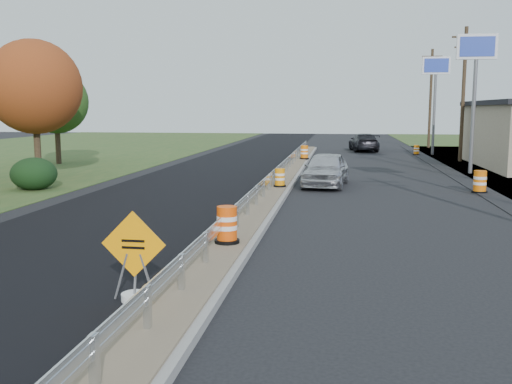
# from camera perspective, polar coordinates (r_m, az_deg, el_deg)

# --- Properties ---
(ground) EXTENTS (140.00, 140.00, 0.00)m
(ground) POSITION_cam_1_polar(r_m,az_deg,el_deg) (18.99, -0.83, -2.97)
(ground) COLOR black
(ground) RESTS_ON ground
(milled_overlay) EXTENTS (7.20, 120.00, 0.01)m
(milled_overlay) POSITION_cam_1_polar(r_m,az_deg,el_deg) (29.56, -6.15, 1.03)
(milled_overlay) COLOR black
(milled_overlay) RESTS_ON ground
(median) EXTENTS (1.60, 55.00, 0.23)m
(median) POSITION_cam_1_polar(r_m,az_deg,el_deg) (26.79, 1.92, 0.56)
(median) COLOR gray
(median) RESTS_ON ground
(guardrail) EXTENTS (0.10, 46.15, 0.72)m
(guardrail) POSITION_cam_1_polar(r_m,az_deg,el_deg) (27.71, 2.16, 2.09)
(guardrail) COLOR silver
(guardrail) RESTS_ON median
(pylon_sign_mid) EXTENTS (2.20, 0.30, 7.90)m
(pylon_sign_mid) POSITION_cam_1_polar(r_m,az_deg,el_deg) (35.30, 21.16, 12.22)
(pylon_sign_mid) COLOR slate
(pylon_sign_mid) RESTS_ON ground
(pylon_sign_north) EXTENTS (2.20, 0.30, 7.90)m
(pylon_sign_north) POSITION_cam_1_polar(r_m,az_deg,el_deg) (49.04, 17.54, 11.13)
(pylon_sign_north) COLOR slate
(pylon_sign_north) RESTS_ON ground
(utility_pole_nmid) EXTENTS (1.90, 0.26, 9.40)m
(utility_pole_nmid) POSITION_cam_1_polar(r_m,az_deg,el_deg) (43.25, 20.03, 9.40)
(utility_pole_nmid) COLOR #473523
(utility_pole_nmid) RESTS_ON ground
(utility_pole_north) EXTENTS (1.90, 0.26, 9.40)m
(utility_pole_north) POSITION_cam_1_polar(r_m,az_deg,el_deg) (58.02, 17.06, 9.12)
(utility_pole_north) COLOR #473523
(utility_pole_north) RESTS_ON ground
(hedge_north) EXTENTS (2.09, 2.09, 1.52)m
(hedge_north) POSITION_cam_1_polar(r_m,az_deg,el_deg) (28.27, -21.33, 1.72)
(hedge_north) COLOR black
(hedge_north) RESTS_ON ground
(tree_near_red) EXTENTS (4.95, 4.95, 7.35)m
(tree_near_red) POSITION_cam_1_polar(r_m,az_deg,el_deg) (32.60, -21.30, 9.75)
(tree_near_red) COLOR #473523
(tree_near_red) RESTS_ON ground
(tree_near_back) EXTENTS (4.29, 4.29, 6.37)m
(tree_near_back) POSITION_cam_1_polar(r_m,az_deg,el_deg) (41.05, -19.38, 8.51)
(tree_near_back) COLOR #473523
(tree_near_back) RESTS_ON ground
(caution_sign) EXTENTS (1.29, 0.54, 1.78)m
(caution_sign) POSITION_cam_1_polar(r_m,az_deg,el_deg) (11.41, -12.05, -8.45)
(caution_sign) COLOR white
(caution_sign) RESTS_ON ground
(barrel_median_near) EXTENTS (0.66, 0.66, 0.97)m
(barrel_median_near) POSITION_cam_1_polar(r_m,az_deg,el_deg) (14.94, -2.92, -3.36)
(barrel_median_near) COLOR black
(barrel_median_near) RESTS_ON median
(barrel_median_mid) EXTENTS (0.56, 0.56, 0.82)m
(barrel_median_mid) POSITION_cam_1_polar(r_m,az_deg,el_deg) (25.80, 2.40, 1.41)
(barrel_median_mid) COLOR black
(barrel_median_mid) RESTS_ON median
(barrel_median_far) EXTENTS (0.65, 0.65, 0.96)m
(barrel_median_far) POSITION_cam_1_polar(r_m,az_deg,el_deg) (40.44, 4.86, 3.96)
(barrel_median_far) COLOR black
(barrel_median_far) RESTS_ON median
(barrel_shoulder_near) EXTENTS (0.68, 0.68, 1.00)m
(barrel_shoulder_near) POSITION_cam_1_polar(r_m,az_deg,el_deg) (27.31, 21.48, 0.91)
(barrel_shoulder_near) COLOR black
(barrel_shoulder_near) RESTS_ON ground
(barrel_shoulder_far) EXTENTS (0.55, 0.55, 0.80)m
(barrel_shoulder_far) POSITION_cam_1_polar(r_m,az_deg,el_deg) (48.72, 15.75, 4.05)
(barrel_shoulder_far) COLOR black
(barrel_shoulder_far) RESTS_ON ground
(car_silver) EXTENTS (2.42, 5.00, 1.64)m
(car_silver) POSITION_cam_1_polar(r_m,az_deg,el_deg) (27.93, 7.01, 2.28)
(car_silver) COLOR silver
(car_silver) RESTS_ON ground
(car_dark_far) EXTENTS (2.76, 5.64, 1.58)m
(car_dark_far) POSITION_cam_1_polar(r_m,az_deg,el_deg) (52.08, 10.74, 4.91)
(car_dark_far) COLOR black
(car_dark_far) RESTS_ON ground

